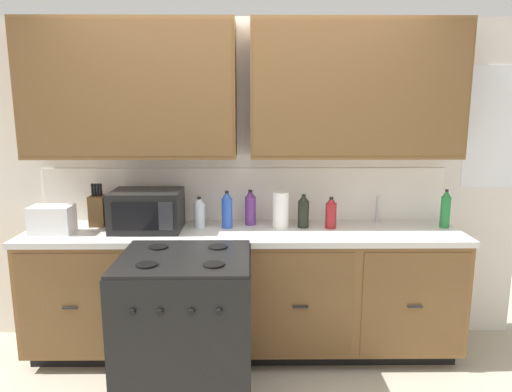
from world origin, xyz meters
The scene contains 15 objects.
ground_plane centered at (0.00, 0.00, 0.00)m, with size 8.00×8.00×0.00m, color #B2A893.
wall_unit centered at (0.00, 0.50, 1.64)m, with size 4.22×0.40×2.40m.
counter_run centered at (0.00, 0.30, 0.47)m, with size 3.05×0.64×0.92m.
stove_range centered at (-0.33, -0.33, 0.47)m, with size 0.76×0.68×0.95m.
microwave centered at (-0.68, 0.32, 1.06)m, with size 0.48×0.37×0.28m.
toaster centered at (-1.31, 0.24, 1.02)m, with size 0.28×0.18×0.19m.
knife_block centered at (-1.06, 0.45, 1.04)m, with size 0.11×0.14×0.31m.
sink_faucet centered at (0.99, 0.51, 1.02)m, with size 0.02×0.02×0.20m, color #B2B5BA.
paper_towel_roll centered at (0.26, 0.36, 1.05)m, with size 0.12×0.12×0.26m, color white.
bottle_dark centered at (0.43, 0.38, 1.04)m, with size 0.08×0.08×0.24m.
bottle_clear centered at (-0.32, 0.39, 1.03)m, with size 0.08×0.08×0.22m.
bottle_blue centered at (-0.12, 0.37, 1.05)m, with size 0.08×0.08×0.27m.
bottle_red centered at (0.62, 0.35, 1.03)m, with size 0.08×0.08×0.22m.
bottle_violet centered at (0.05, 0.45, 1.05)m, with size 0.08×0.08×0.26m.
bottle_green centered at (1.44, 0.36, 1.06)m, with size 0.07×0.07×0.28m.
Camera 1 is at (0.06, -2.91, 1.79)m, focal length 33.17 mm.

